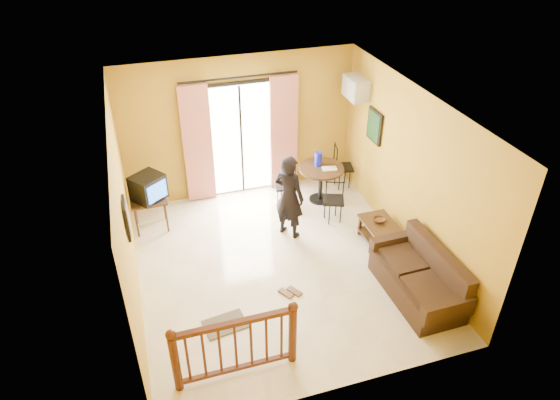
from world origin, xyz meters
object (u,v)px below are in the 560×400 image
object	(u,v)px
television	(148,187)
coffee_table	(382,233)
dining_table	(321,175)
sofa	(420,279)
standing_person	(289,197)

from	to	relation	value
television	coffee_table	bearing A→B (deg)	-61.57
television	dining_table	bearing A→B (deg)	-37.05
dining_table	sofa	xyz separation A→B (m)	(0.48, -2.96, -0.27)
television	standing_person	xyz separation A→B (m)	(2.30, -0.91, -0.07)
coffee_table	sofa	bearing A→B (deg)	-89.84
sofa	coffee_table	bearing A→B (deg)	89.29
coffee_table	standing_person	bearing A→B (deg)	149.58
coffee_table	sofa	xyz separation A→B (m)	(0.00, -1.25, 0.03)
television	coffee_table	distance (m)	4.15
sofa	standing_person	distance (m)	2.56
television	standing_person	distance (m)	2.48
television	standing_person	size ratio (longest dim) A/B	0.44
coffee_table	sofa	size ratio (longest dim) A/B	0.55
dining_table	standing_person	world-z (taller)	standing_person
standing_person	coffee_table	bearing A→B (deg)	-160.21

